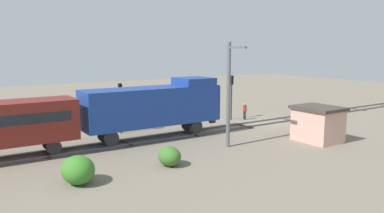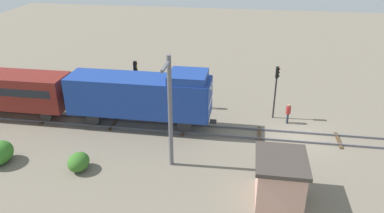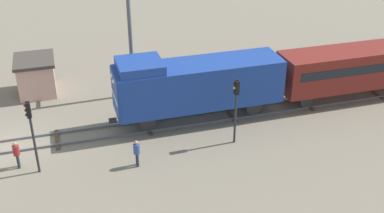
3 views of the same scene
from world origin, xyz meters
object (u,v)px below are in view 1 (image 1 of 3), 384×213
worker_by_signal (180,114)px  worker_near_track (245,110)px  traffic_signal_near (232,89)px  catenary_mast (229,92)px  locomotive (155,105)px  traffic_signal_mid (120,99)px  relay_hut (318,124)px

worker_by_signal → worker_near_track: bearing=7.2°
traffic_signal_near → catenary_mast: 10.86m
worker_near_track → catenary_mast: catenary_mast is taller
locomotive → traffic_signal_near: size_ratio=2.59×
locomotive → worker_near_track: size_ratio=6.82×
traffic_signal_mid → worker_near_track: bearing=-94.4°
traffic_signal_mid → worker_by_signal: bearing=-82.8°
traffic_signal_near → catenary_mast: bearing=139.8°
worker_by_signal → catenary_mast: (-9.26, 1.47, 3.06)m
traffic_signal_near → traffic_signal_mid: traffic_signal_near is taller
traffic_signal_near → relay_hut: 10.84m
worker_near_track → relay_hut: bearing=179.8°
worker_near_track → locomotive: bearing=108.6°
worker_near_track → catenary_mast: bearing=139.5°
traffic_signal_mid → worker_by_signal: size_ratio=2.52×
catenary_mast → relay_hut: catenary_mast is taller
locomotive → relay_hut: locomotive is taller
traffic_signal_near → worker_near_track: 2.51m
worker_near_track → relay_hut: relay_hut is taller
locomotive → worker_near_track: 11.84m
traffic_signal_mid → catenary_mast: 9.81m
traffic_signal_near → worker_near_track: traffic_signal_near is taller
locomotive → traffic_signal_mid: bearing=23.6°
relay_hut → locomotive: bearing=53.8°
worker_near_track → worker_by_signal: size_ratio=1.00×
traffic_signal_near → traffic_signal_mid: (0.20, 11.83, -0.13)m
worker_near_track → relay_hut: (-9.90, 1.22, 0.40)m
locomotive → catenary_mast: 6.21m
traffic_signal_mid → worker_near_track: traffic_signal_mid is taller
locomotive → traffic_signal_near: (3.20, -10.34, 0.33)m
locomotive → worker_near_track: (2.40, -11.45, -1.78)m
traffic_signal_mid → relay_hut: traffic_signal_mid is taller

